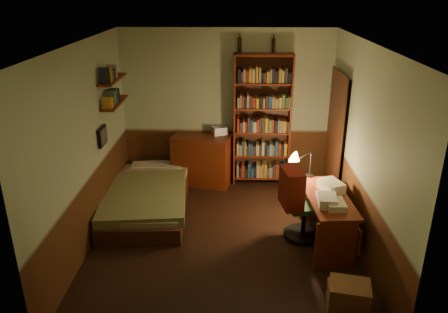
{
  "coord_description": "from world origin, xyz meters",
  "views": [
    {
      "loc": [
        0.14,
        -5.14,
        3.25
      ],
      "look_at": [
        0.0,
        0.25,
        1.1
      ],
      "focal_mm": 35.0,
      "sensor_mm": 36.0,
      "label": 1
    }
  ],
  "objects_px": {
    "desk_lamp": "(311,156)",
    "cardboard_box_a": "(349,297)",
    "desk": "(326,219)",
    "mini_stereo": "(220,130)",
    "office_chair": "(305,207)",
    "bed": "(147,189)",
    "cardboard_box_b": "(344,295)",
    "bookshelf": "(262,121)",
    "dresser": "(202,160)"
  },
  "relations": [
    {
      "from": "cardboard_box_b",
      "to": "bed",
      "type": "bearing_deg",
      "value": 139.82
    },
    {
      "from": "desk_lamp",
      "to": "cardboard_box_a",
      "type": "relative_size",
      "value": 1.48
    },
    {
      "from": "cardboard_box_a",
      "to": "desk",
      "type": "bearing_deg",
      "value": 90.51
    },
    {
      "from": "mini_stereo",
      "to": "bookshelf",
      "type": "distance_m",
      "value": 0.73
    },
    {
      "from": "bookshelf",
      "to": "office_chair",
      "type": "relative_size",
      "value": 2.41
    },
    {
      "from": "desk",
      "to": "cardboard_box_b",
      "type": "xyz_separation_m",
      "value": [
        -0.03,
        -1.26,
        -0.22
      ]
    },
    {
      "from": "desk",
      "to": "desk_lamp",
      "type": "distance_m",
      "value": 0.91
    },
    {
      "from": "office_chair",
      "to": "cardboard_box_a",
      "type": "bearing_deg",
      "value": -88.53
    },
    {
      "from": "mini_stereo",
      "to": "cardboard_box_b",
      "type": "distance_m",
      "value": 3.59
    },
    {
      "from": "dresser",
      "to": "cardboard_box_a",
      "type": "xyz_separation_m",
      "value": [
        1.79,
        -3.13,
        -0.27
      ]
    },
    {
      "from": "bed",
      "to": "cardboard_box_b",
      "type": "distance_m",
      "value": 3.31
    },
    {
      "from": "desk_lamp",
      "to": "cardboard_box_a",
      "type": "xyz_separation_m",
      "value": [
        0.15,
        -1.95,
        -0.83
      ]
    },
    {
      "from": "cardboard_box_b",
      "to": "dresser",
      "type": "bearing_deg",
      "value": 119.7
    },
    {
      "from": "bed",
      "to": "dresser",
      "type": "relative_size",
      "value": 2.21
    },
    {
      "from": "bookshelf",
      "to": "cardboard_box_a",
      "type": "bearing_deg",
      "value": -76.7
    },
    {
      "from": "cardboard_box_a",
      "to": "cardboard_box_b",
      "type": "height_order",
      "value": "cardboard_box_a"
    },
    {
      "from": "desk",
      "to": "desk_lamp",
      "type": "bearing_deg",
      "value": 98.24
    },
    {
      "from": "dresser",
      "to": "mini_stereo",
      "type": "distance_m",
      "value": 0.59
    },
    {
      "from": "dresser",
      "to": "cardboard_box_b",
      "type": "height_order",
      "value": "dresser"
    },
    {
      "from": "bookshelf",
      "to": "desk_lamp",
      "type": "relative_size",
      "value": 3.56
    },
    {
      "from": "bookshelf",
      "to": "cardboard_box_a",
      "type": "distance_m",
      "value": 3.44
    },
    {
      "from": "office_chair",
      "to": "cardboard_box_b",
      "type": "bearing_deg",
      "value": -89.59
    },
    {
      "from": "cardboard_box_b",
      "to": "office_chair",
      "type": "bearing_deg",
      "value": 99.97
    },
    {
      "from": "desk",
      "to": "office_chair",
      "type": "relative_size",
      "value": 1.37
    },
    {
      "from": "bookshelf",
      "to": "desk_lamp",
      "type": "distance_m",
      "value": 1.42
    },
    {
      "from": "bed",
      "to": "office_chair",
      "type": "relative_size",
      "value": 2.32
    },
    {
      "from": "mini_stereo",
      "to": "cardboard_box_a",
      "type": "relative_size",
      "value": 0.59
    },
    {
      "from": "bed",
      "to": "desk",
      "type": "relative_size",
      "value": 1.69
    },
    {
      "from": "bookshelf",
      "to": "desk",
      "type": "xyz_separation_m",
      "value": [
        0.76,
        -1.9,
        -0.77
      ]
    },
    {
      "from": "bookshelf",
      "to": "cardboard_box_a",
      "type": "relative_size",
      "value": 5.28
    },
    {
      "from": "mini_stereo",
      "to": "dresser",
      "type": "bearing_deg",
      "value": 179.76
    },
    {
      "from": "bookshelf",
      "to": "mini_stereo",
      "type": "bearing_deg",
      "value": 176.49
    },
    {
      "from": "mini_stereo",
      "to": "office_chair",
      "type": "relative_size",
      "value": 0.27
    },
    {
      "from": "dresser",
      "to": "office_chair",
      "type": "bearing_deg",
      "value": -35.02
    },
    {
      "from": "office_chair",
      "to": "cardboard_box_b",
      "type": "distance_m",
      "value": 1.43
    },
    {
      "from": "office_chair",
      "to": "bed",
      "type": "bearing_deg",
      "value": 152.01
    },
    {
      "from": "bed",
      "to": "desk_lamp",
      "type": "bearing_deg",
      "value": -8.45
    },
    {
      "from": "desk",
      "to": "office_chair",
      "type": "distance_m",
      "value": 0.32
    },
    {
      "from": "desk",
      "to": "desk_lamp",
      "type": "xyz_separation_m",
      "value": [
        -0.14,
        0.63,
        0.65
      ]
    },
    {
      "from": "cardboard_box_b",
      "to": "bookshelf",
      "type": "bearing_deg",
      "value": 103.18
    },
    {
      "from": "bookshelf",
      "to": "cardboard_box_a",
      "type": "xyz_separation_m",
      "value": [
        0.78,
        -3.22,
        -0.95
      ]
    },
    {
      "from": "desk_lamp",
      "to": "office_chair",
      "type": "bearing_deg",
      "value": -110.89
    },
    {
      "from": "cardboard_box_b",
      "to": "mini_stereo",
      "type": "bearing_deg",
      "value": 114.37
    },
    {
      "from": "desk_lamp",
      "to": "bookshelf",
      "type": "bearing_deg",
      "value": 109.2
    },
    {
      "from": "dresser",
      "to": "bookshelf",
      "type": "relative_size",
      "value": 0.44
    },
    {
      "from": "mini_stereo",
      "to": "bookshelf",
      "type": "xyz_separation_m",
      "value": [
        0.71,
        -0.04,
        0.18
      ]
    },
    {
      "from": "dresser",
      "to": "bookshelf",
      "type": "xyz_separation_m",
      "value": [
        1.01,
        0.08,
        0.68
      ]
    },
    {
      "from": "desk_lamp",
      "to": "cardboard_box_a",
      "type": "height_order",
      "value": "desk_lamp"
    },
    {
      "from": "mini_stereo",
      "to": "bookshelf",
      "type": "relative_size",
      "value": 0.11
    },
    {
      "from": "bookshelf",
      "to": "office_chair",
      "type": "height_order",
      "value": "bookshelf"
    }
  ]
}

